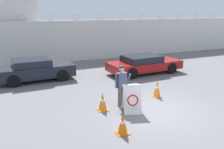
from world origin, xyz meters
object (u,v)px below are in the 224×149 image
Objects in this scene: barricade_sign at (132,99)px; parked_car_front_coupe at (35,70)px; traffic_cone_near at (123,124)px; traffic_cone_far at (157,88)px; security_guard at (122,84)px; parked_car_rear_sedan at (144,64)px; traffic_cone_mid at (103,102)px.

barricade_sign is 6.92m from parked_car_front_coupe.
traffic_cone_near is (-1.13, -1.44, -0.20)m from barricade_sign.
traffic_cone_near is 4.02m from traffic_cone_far.
security_guard is (-0.08, 0.76, 0.41)m from barricade_sign.
parked_car_rear_sedan is (6.56, -1.10, -0.04)m from parked_car_front_coupe.
security_guard is 2.51m from traffic_cone_near.
security_guard reaches higher than traffic_cone_near.
parked_car_front_coupe is at bearing 132.00° from barricade_sign.
security_guard is at bearing -133.27° from parked_car_rear_sedan.
parked_car_front_coupe is (-1.72, 7.75, 0.28)m from traffic_cone_near.
parked_car_front_coupe is (-2.85, 6.31, 0.08)m from barricade_sign.
traffic_cone_near is at bearing -140.12° from traffic_cone_far.
parked_car_rear_sedan reaches higher than traffic_cone_far.
security_guard is 2.18× the size of traffic_cone_far.
traffic_cone_mid is at bearing -170.95° from traffic_cone_far.
traffic_cone_near is 0.17× the size of parked_car_front_coupe.
parked_car_front_coupe reaches higher than traffic_cone_far.
traffic_cone_far is at bearing -49.30° from parked_car_front_coupe.
security_guard is at bearing -169.67° from traffic_cone_far.
traffic_cone_far is at bearing -116.09° from parked_car_rear_sedan.
security_guard reaches higher than traffic_cone_mid.
barricade_sign is at bearing -34.32° from traffic_cone_mid.
security_guard is 2.35× the size of traffic_cone_mid.
traffic_cone_far reaches higher than traffic_cone_near.
parked_car_front_coupe reaches higher than traffic_cone_mid.
traffic_cone_mid reaches higher than traffic_cone_near.
parked_car_front_coupe is 6.65m from parked_car_rear_sedan.
traffic_cone_mid is at bearing 163.35° from barricade_sign.
security_guard is 2.15m from traffic_cone_far.
security_guard is 0.36× the size of parked_car_rear_sedan.
barricade_sign reaches higher than traffic_cone_mid.
traffic_cone_far is at bearing 9.05° from traffic_cone_mid.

